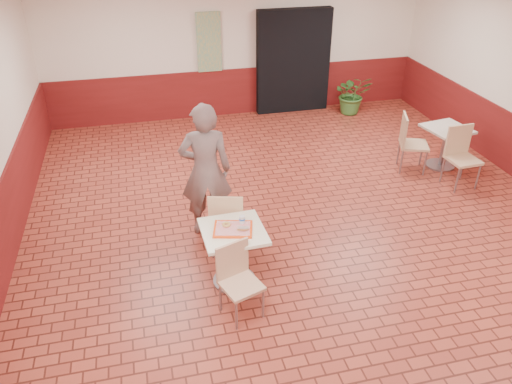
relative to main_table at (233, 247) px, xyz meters
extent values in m
cube|color=maroon|center=(1.23, 0.56, -0.52)|extent=(8.00, 10.00, 0.01)
cube|color=white|center=(1.23, 0.56, 2.48)|extent=(8.00, 10.00, 0.01)
cube|color=beige|center=(1.23, 5.56, 0.98)|extent=(8.00, 0.01, 3.00)
cube|color=#611312|center=(1.23, 5.54, -0.02)|extent=(8.00, 0.04, 1.00)
cube|color=black|center=(2.43, 5.44, 0.58)|extent=(1.60, 0.22, 2.20)
cube|color=gray|center=(0.63, 5.50, 1.08)|extent=(0.50, 0.03, 1.20)
cube|color=#EFE8C0|center=(0.00, 0.00, 0.23)|extent=(0.73, 0.73, 0.04)
cylinder|color=gray|center=(0.00, 0.00, -0.15)|extent=(0.08, 0.08, 0.73)
cylinder|color=gray|center=(0.00, 0.00, -0.51)|extent=(0.53, 0.53, 0.03)
cube|color=tan|center=(-0.03, -0.58, -0.10)|extent=(0.52, 0.52, 0.04)
cube|color=tan|center=(-0.09, -0.40, 0.14)|extent=(0.40, 0.16, 0.45)
cylinder|color=gray|center=(-0.14, -0.80, -0.32)|extent=(0.03, 0.03, 0.40)
cylinder|color=gray|center=(0.19, -0.68, -0.32)|extent=(0.03, 0.03, 0.40)
cylinder|color=gray|center=(-0.25, -0.47, -0.32)|extent=(0.03, 0.03, 0.40)
cylinder|color=gray|center=(0.08, -0.35, -0.32)|extent=(0.03, 0.03, 0.40)
cube|color=#E3B988|center=(0.05, 0.66, -0.07)|extent=(0.54, 0.54, 0.04)
cube|color=#E3B988|center=(0.00, 0.46, 0.19)|extent=(0.43, 0.15, 0.48)
cylinder|color=gray|center=(0.29, 0.79, -0.31)|extent=(0.03, 0.03, 0.43)
cylinder|color=gray|center=(-0.08, 0.89, -0.31)|extent=(0.03, 0.03, 0.43)
cylinder|color=gray|center=(0.18, 0.42, -0.31)|extent=(0.03, 0.03, 0.43)
cylinder|color=gray|center=(-0.18, 0.53, -0.31)|extent=(0.03, 0.03, 0.43)
imported|color=#715C58|center=(-0.13, 1.18, 0.44)|extent=(0.74, 0.53, 1.93)
cube|color=#EA4411|center=(0.00, 0.00, 0.27)|extent=(0.45, 0.35, 0.02)
cube|color=#E18585|center=(0.00, 0.00, 0.28)|extent=(0.40, 0.30, 0.00)
torus|color=gold|center=(-0.06, 0.07, 0.30)|extent=(0.12, 0.12, 0.03)
ellipsoid|color=#B56535|center=(0.11, -0.07, 0.30)|extent=(0.14, 0.09, 0.04)
cube|color=beige|center=(0.11, -0.07, 0.32)|extent=(0.13, 0.08, 0.01)
ellipsoid|color=#BA8919|center=(0.05, -0.06, 0.29)|extent=(0.03, 0.03, 0.02)
cylinder|color=silver|center=(0.13, 0.09, 0.33)|extent=(0.07, 0.07, 0.09)
cylinder|color=blue|center=(0.13, 0.09, 0.33)|extent=(0.07, 0.07, 0.02)
cube|color=#BAA996|center=(4.20, 2.19, 0.19)|extent=(0.70, 0.70, 0.04)
cylinder|color=gray|center=(4.20, 2.19, -0.17)|extent=(0.08, 0.08, 0.70)
cylinder|color=gray|center=(4.20, 2.19, -0.51)|extent=(0.50, 0.50, 0.03)
cube|color=tan|center=(3.61, 2.20, -0.05)|extent=(0.59, 0.59, 0.04)
cube|color=tan|center=(3.42, 2.27, 0.22)|extent=(0.19, 0.44, 0.50)
cylinder|color=gray|center=(3.73, 1.94, -0.30)|extent=(0.03, 0.03, 0.45)
cylinder|color=gray|center=(3.87, 2.31, -0.30)|extent=(0.03, 0.03, 0.45)
cylinder|color=gray|center=(3.36, 2.08, -0.30)|extent=(0.03, 0.03, 0.45)
cylinder|color=gray|center=(3.50, 2.45, -0.30)|extent=(0.03, 0.03, 0.45)
cube|color=tan|center=(4.10, 1.49, -0.05)|extent=(0.48, 0.48, 0.04)
cube|color=tan|center=(4.09, 1.70, 0.22)|extent=(0.46, 0.06, 0.50)
cylinder|color=gray|center=(3.92, 1.28, -0.30)|extent=(0.03, 0.03, 0.45)
cylinder|color=gray|center=(4.31, 1.31, -0.30)|extent=(0.03, 0.03, 0.45)
cylinder|color=gray|center=(3.90, 1.68, -0.30)|extent=(0.03, 0.03, 0.45)
cylinder|color=gray|center=(4.29, 1.70, -0.30)|extent=(0.03, 0.03, 0.45)
imported|color=#396F2C|center=(3.66, 4.96, -0.08)|extent=(0.89, 0.81, 0.87)
camera|label=1|loc=(-0.88, -4.74, 3.60)|focal=35.00mm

